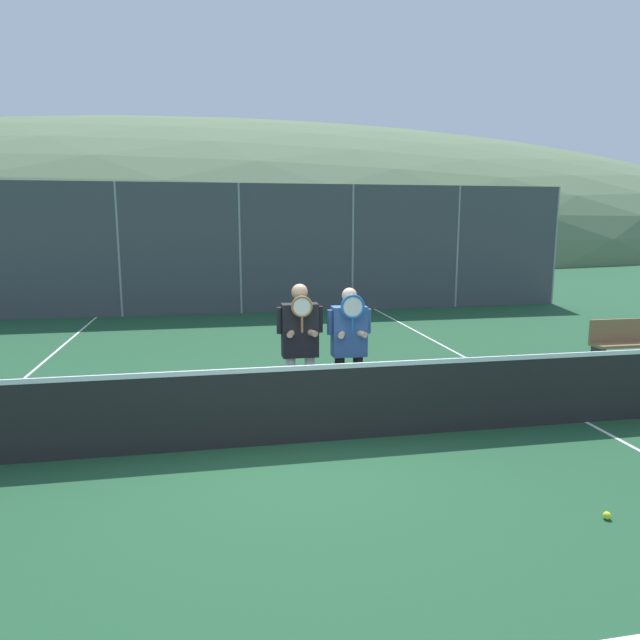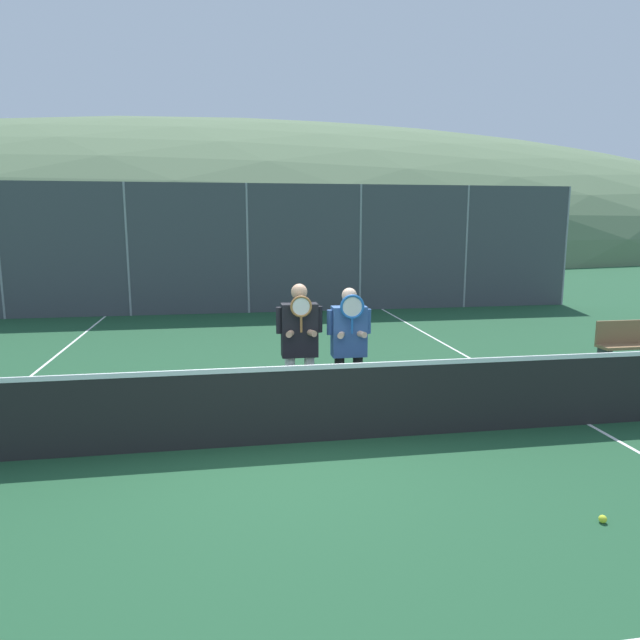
% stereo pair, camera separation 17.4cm
% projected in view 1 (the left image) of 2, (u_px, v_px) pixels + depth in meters
% --- Properties ---
extents(ground_plane, '(120.00, 120.00, 0.00)m').
position_uv_depth(ground_plane, '(287.00, 444.00, 6.59)').
color(ground_plane, '#1E4C2D').
extents(hill_distant, '(116.35, 64.64, 22.62)m').
position_uv_depth(hill_distant, '(219.00, 247.00, 57.67)').
color(hill_distant, '#5B7551').
rests_on(hill_distant, ground_plane).
extents(clubhouse_building, '(18.50, 5.50, 3.51)m').
position_uv_depth(clubhouse_building, '(208.00, 239.00, 24.42)').
color(clubhouse_building, '#9EA3A8').
rests_on(clubhouse_building, ground_plane).
extents(fence_back, '(19.25, 0.06, 3.56)m').
position_uv_depth(fence_back, '(240.00, 249.00, 15.69)').
color(fence_back, gray).
rests_on(fence_back, ground_plane).
extents(tennis_net, '(10.40, 0.09, 1.02)m').
position_uv_depth(tennis_net, '(286.00, 404.00, 6.51)').
color(tennis_net, gray).
rests_on(tennis_net, ground_plane).
extents(court_line_left_sideline, '(0.05, 16.00, 0.01)m').
position_uv_depth(court_line_left_sideline, '(13.00, 388.00, 8.78)').
color(court_line_left_sideline, white).
rests_on(court_line_left_sideline, ground_plane).
extents(court_line_right_sideline, '(0.05, 16.00, 0.01)m').
position_uv_depth(court_line_right_sideline, '(479.00, 365.00, 10.20)').
color(court_line_right_sideline, white).
rests_on(court_line_right_sideline, ground_plane).
extents(player_leftmost, '(0.59, 0.34, 1.78)m').
position_uv_depth(player_leftmost, '(300.00, 341.00, 7.18)').
color(player_leftmost, white).
rests_on(player_leftmost, ground_plane).
extents(player_center_left, '(0.58, 0.34, 1.71)m').
position_uv_depth(player_center_left, '(349.00, 342.00, 7.34)').
color(player_center_left, black).
rests_on(player_center_left, ground_plane).
extents(car_far_left, '(4.69, 1.91, 1.72)m').
position_uv_depth(car_far_left, '(93.00, 275.00, 17.69)').
color(car_far_left, slate).
rests_on(car_far_left, ground_plane).
extents(car_left_of_center, '(4.38, 2.04, 1.87)m').
position_uv_depth(car_left_of_center, '(264.00, 270.00, 18.71)').
color(car_left_of_center, '#285638').
rests_on(car_left_of_center, ground_plane).
extents(car_center, '(4.29, 2.02, 1.73)m').
position_uv_depth(car_center, '(409.00, 269.00, 19.93)').
color(car_center, maroon).
rests_on(car_center, ground_plane).
extents(bench_courtside, '(1.68, 0.36, 0.85)m').
position_uv_depth(bench_courtside, '(635.00, 341.00, 10.00)').
color(bench_courtside, olive).
rests_on(bench_courtside, ground_plane).
extents(tennis_ball_on_court, '(0.07, 0.07, 0.07)m').
position_uv_depth(tennis_ball_on_court, '(607.00, 516.00, 4.92)').
color(tennis_ball_on_court, '#CCDB33').
rests_on(tennis_ball_on_court, ground_plane).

